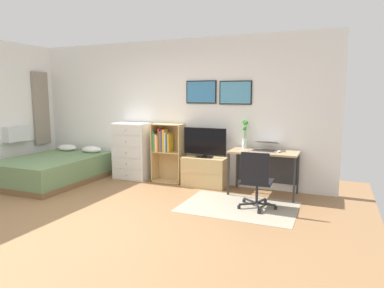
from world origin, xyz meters
name	(u,v)px	position (x,y,z in m)	size (l,w,h in m)	color
ground_plane	(93,219)	(0.00, 0.00, 0.00)	(7.20, 7.20, 0.00)	#936B44
wall_back_with_posters	(172,111)	(0.01, 2.43, 1.35)	(6.12, 0.09, 2.70)	white
area_rug	(239,206)	(1.68, 1.28, 0.00)	(1.70, 1.20, 0.01)	#9E937F
bed	(54,169)	(-2.03, 1.36, 0.24)	(1.50, 2.03, 0.61)	brown
dresser	(132,151)	(-0.75, 2.15, 0.56)	(0.70, 0.46, 1.12)	white
bookshelf	(166,148)	(-0.03, 2.22, 0.66)	(0.60, 0.30, 1.12)	tan
tv_stand	(205,172)	(0.79, 2.17, 0.27)	(0.80, 0.41, 0.54)	tan
television	(205,143)	(0.79, 2.15, 0.81)	(0.81, 0.16, 0.54)	black
desk	(265,158)	(1.88, 2.15, 0.60)	(1.12, 0.59, 0.74)	tan
office_chair	(256,179)	(1.93, 1.26, 0.46)	(0.56, 0.58, 0.86)	#232326
laptop	(265,147)	(1.88, 2.14, 0.81)	(0.41, 0.44, 0.17)	#B7B7BC
computer_mouse	(279,151)	(2.13, 2.03, 0.76)	(0.06, 0.10, 0.03)	silver
bamboo_vase	(245,135)	(1.50, 2.28, 0.97)	(0.11, 0.10, 0.50)	silver
wine_glass	(244,143)	(1.56, 1.98, 0.87)	(0.07, 0.07, 0.18)	silver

